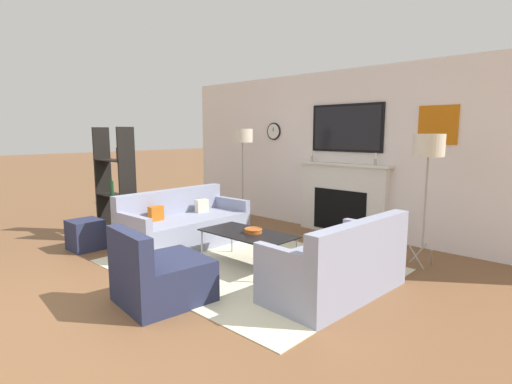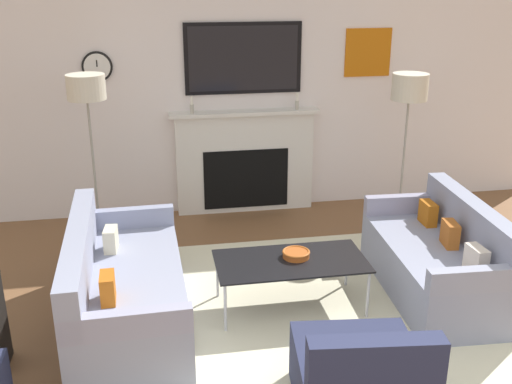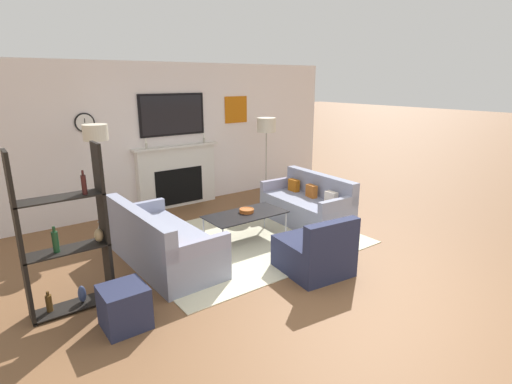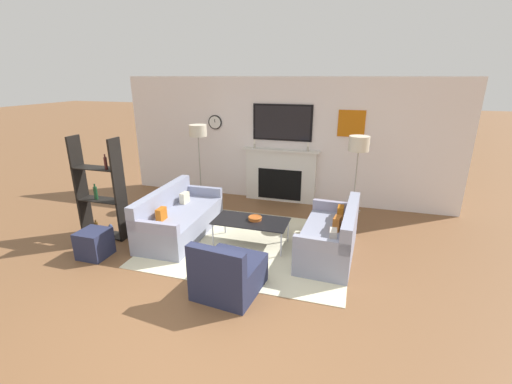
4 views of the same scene
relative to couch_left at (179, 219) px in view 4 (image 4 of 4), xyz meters
name	(u,v)px [view 4 (image 4 of 4)]	position (x,y,z in m)	size (l,w,h in m)	color
ground_plane	(194,327)	(1.34, -2.13, -0.29)	(60.00, 60.00, 0.00)	brown
fireplace_wall	(282,147)	(1.34, 2.34, 0.94)	(7.42, 0.28, 2.70)	white
area_rug	(250,243)	(1.34, 0.00, -0.28)	(3.28, 2.61, 0.01)	beige
couch_left	(179,219)	(0.00, 0.00, 0.00)	(0.90, 1.92, 0.82)	#8C91A9
couch_right	(331,238)	(2.67, 0.00, 0.01)	(0.86, 1.66, 0.83)	#8C91A9
armchair	(228,274)	(1.47, -1.38, -0.03)	(0.85, 0.91, 0.78)	#262B47
coffee_table	(251,222)	(1.36, -0.02, 0.12)	(1.23, 0.62, 0.44)	black
decorative_bowl	(255,218)	(1.41, 0.03, 0.18)	(0.23, 0.23, 0.06)	#B5551F
floor_lamp_left	(198,132)	(-0.29, 1.53, 1.31)	(0.36, 0.36, 1.76)	#9E998E
floor_lamp_right	(359,145)	(2.96, 1.53, 1.22)	(0.37, 0.37, 1.68)	#9E998E
shelf_unit	(101,193)	(-1.21, -0.43, 0.51)	(0.84, 0.28, 1.77)	black
ottoman	(94,244)	(-0.88, -1.10, -0.07)	(0.43, 0.43, 0.43)	#262B47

